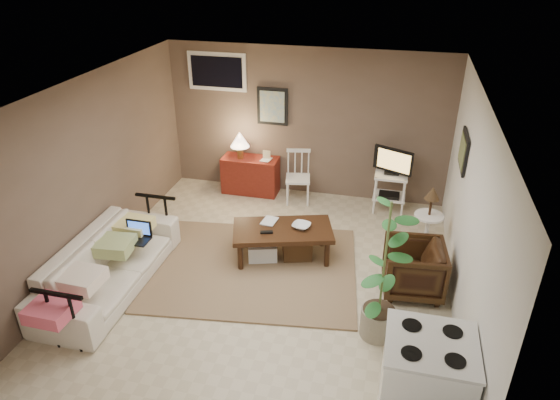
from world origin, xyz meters
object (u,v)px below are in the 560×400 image
(coffee_table, at_px, (282,241))
(potted_plant, at_px, (384,267))
(tv_stand, at_px, (391,179))
(armchair, at_px, (413,266))
(spindle_chair, at_px, (298,178))
(stove, at_px, (425,385))
(side_table, at_px, (429,214))
(sofa, at_px, (108,257))
(red_console, at_px, (250,172))

(coffee_table, bearing_deg, potted_plant, -41.18)
(tv_stand, distance_m, armchair, 2.03)
(spindle_chair, bearing_deg, tv_stand, 0.22)
(spindle_chair, relative_size, tv_stand, 0.81)
(stove, bearing_deg, side_table, 88.49)
(coffee_table, xyz_separation_m, stove, (1.78, -2.23, 0.21))
(potted_plant, bearing_deg, coffee_table, 138.82)
(stove, bearing_deg, spindle_chair, 116.13)
(sofa, bearing_deg, tv_stand, -49.16)
(side_table, bearing_deg, tv_stand, 115.34)
(coffee_table, height_order, side_table, side_table)
(red_console, distance_m, potted_plant, 3.81)
(sofa, relative_size, side_table, 2.16)
(red_console, relative_size, potted_plant, 0.64)
(sofa, xyz_separation_m, armchair, (3.58, 0.78, -0.07))
(tv_stand, xyz_separation_m, potted_plant, (0.03, -2.86, 0.33))
(armchair, bearing_deg, coffee_table, -105.79)
(red_console, relative_size, tv_stand, 1.02)
(tv_stand, height_order, stove, tv_stand)
(sofa, distance_m, red_console, 3.03)
(red_console, relative_size, spindle_chair, 1.26)
(coffee_table, height_order, spindle_chair, spindle_chair)
(stove, bearing_deg, red_console, 124.46)
(spindle_chair, bearing_deg, red_console, 171.61)
(coffee_table, bearing_deg, sofa, -150.20)
(spindle_chair, height_order, armchair, spindle_chair)
(coffee_table, relative_size, tv_stand, 1.37)
(potted_plant, bearing_deg, stove, -67.55)
(coffee_table, height_order, red_console, red_console)
(sofa, relative_size, red_console, 2.06)
(armchair, distance_m, potted_plant, 1.07)
(red_console, distance_m, tv_stand, 2.31)
(tv_stand, bearing_deg, potted_plant, -89.41)
(coffee_table, height_order, potted_plant, potted_plant)
(coffee_table, distance_m, spindle_chair, 1.69)
(tv_stand, bearing_deg, side_table, -64.66)
(potted_plant, bearing_deg, spindle_chair, 117.44)
(coffee_table, distance_m, sofa, 2.19)
(coffee_table, bearing_deg, side_table, 16.50)
(coffee_table, distance_m, stove, 2.86)
(coffee_table, relative_size, potted_plant, 0.86)
(sofa, relative_size, spindle_chair, 2.60)
(armchair, bearing_deg, potted_plant, -27.20)
(coffee_table, xyz_separation_m, tv_stand, (1.31, 1.68, 0.28))
(spindle_chair, distance_m, potted_plant, 3.25)
(sofa, height_order, side_table, side_table)
(spindle_chair, bearing_deg, coffee_table, -85.21)
(spindle_chair, bearing_deg, side_table, -29.62)
(side_table, distance_m, potted_plant, 1.81)
(coffee_table, bearing_deg, tv_stand, 52.12)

